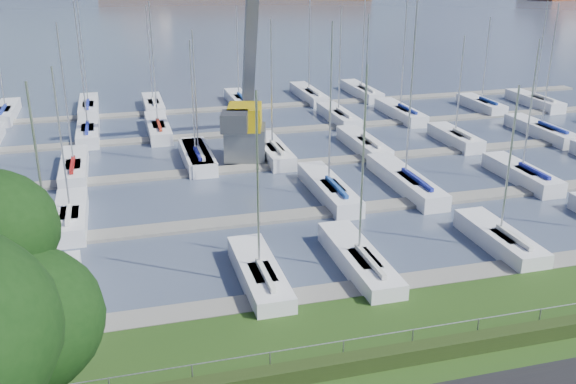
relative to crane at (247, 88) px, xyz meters
name	(u,v)px	position (x,y,z in m)	size (l,w,h in m)	color
hedge	(370,361)	(-1.36, -29.91, -4.98)	(80.00, 0.70, 0.70)	#243312
fence	(367,337)	(-1.36, -29.51, -4.13)	(0.04, 0.04, 80.00)	gray
docks	(240,169)	(-1.36, -3.51, -5.55)	(90.00, 41.60, 0.25)	gray
crane	(247,88)	(0.00, 0.00, 0.00)	(5.26, 13.45, 22.35)	slate
sailboat_fleet	(199,92)	(-3.93, -0.95, 0.09)	(75.45, 50.44, 13.32)	beige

